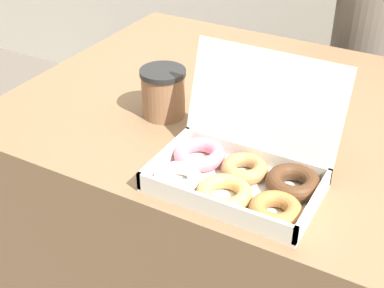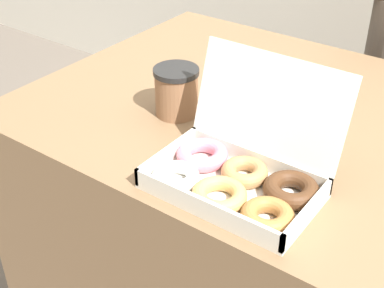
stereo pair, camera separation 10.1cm
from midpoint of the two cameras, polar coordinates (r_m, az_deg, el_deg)
table at (r=1.53m, az=8.15°, el=-8.76°), size 1.10×0.90×0.77m
donut_box at (r=1.01m, az=7.89°, el=-3.22°), size 0.34×0.26×0.23m
coffee_cup at (r=1.24m, az=0.67°, el=5.58°), size 0.11×0.11×0.11m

